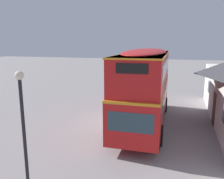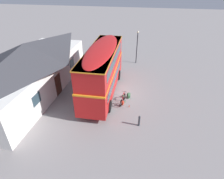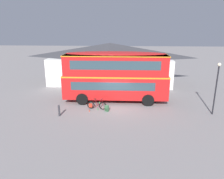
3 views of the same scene
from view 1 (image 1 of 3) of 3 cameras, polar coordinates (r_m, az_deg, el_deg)
The scene contains 8 objects.
ground_plane at distance 15.27m, azimuth 2.41°, elevation -8.11°, with size 120.00×120.00×0.00m, color gray.
double_decker_bus at distance 14.43m, azimuth 8.29°, elevation 1.48°, with size 9.81×2.73×4.79m.
touring_bicycle at distance 16.90m, azimuth 1.22°, elevation -4.82°, with size 1.75×0.47×1.00m.
backpack_on_ground at distance 16.13m, azimuth -1.19°, elevation -5.91°, with size 0.39×0.36×0.57m.
water_bottle_red_squeeze at distance 17.60m, azimuth -0.47°, elevation -5.07°, with size 0.06×0.06×0.21m.
water_bottle_green_metal at distance 16.87m, azimuth 0.39°, elevation -5.82°, with size 0.07×0.07×0.21m.
street_lamp at distance 7.89m, azimuth -21.38°, elevation -7.43°, with size 0.28×0.28×4.31m.
kerb_bollard at distance 19.91m, azimuth -1.37°, elevation -1.90°, with size 0.16×0.16×0.97m.
Camera 1 is at (13.99, 3.31, 5.16)m, focal length 36.53 mm.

